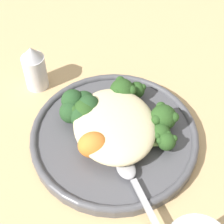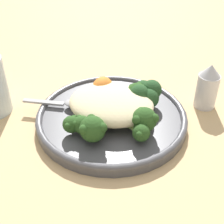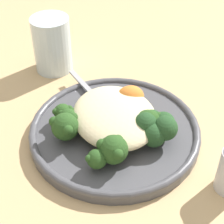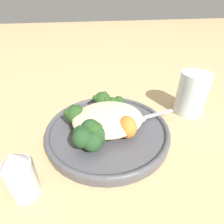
% 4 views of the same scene
% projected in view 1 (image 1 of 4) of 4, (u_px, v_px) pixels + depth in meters
% --- Properties ---
extents(ground_plane, '(4.00, 4.00, 0.00)m').
position_uv_depth(ground_plane, '(124.00, 135.00, 0.60)').
color(ground_plane, tan).
extents(plate, '(0.26, 0.26, 0.02)m').
position_uv_depth(plate, '(114.00, 136.00, 0.59)').
color(plate, '#4C4C51').
rests_on(plate, ground_plane).
extents(quinoa_mound, '(0.15, 0.12, 0.04)m').
position_uv_depth(quinoa_mound, '(115.00, 125.00, 0.57)').
color(quinoa_mound, beige).
rests_on(quinoa_mound, plate).
extents(broccoli_stalk_0, '(0.06, 0.12, 0.03)m').
position_uv_depth(broccoli_stalk_0, '(149.00, 140.00, 0.56)').
color(broccoli_stalk_0, '#8EB25B').
rests_on(broccoli_stalk_0, plate).
extents(broccoli_stalk_1, '(0.04, 0.10, 0.03)m').
position_uv_depth(broccoli_stalk_1, '(149.00, 134.00, 0.56)').
color(broccoli_stalk_1, '#8EB25B').
rests_on(broccoli_stalk_1, plate).
extents(broccoli_stalk_2, '(0.04, 0.12, 0.04)m').
position_uv_depth(broccoli_stalk_2, '(158.00, 119.00, 0.57)').
color(broccoli_stalk_2, '#8EB25B').
rests_on(broccoli_stalk_2, plate).
extents(broccoli_stalk_3, '(0.06, 0.08, 0.03)m').
position_uv_depth(broccoli_stalk_3, '(131.00, 122.00, 0.58)').
color(broccoli_stalk_3, '#8EB25B').
rests_on(broccoli_stalk_3, plate).
extents(broccoli_stalk_4, '(0.10, 0.08, 0.03)m').
position_uv_depth(broccoli_stalk_4, '(132.00, 100.00, 0.61)').
color(broccoli_stalk_4, '#8EB25B').
rests_on(broccoli_stalk_4, plate).
extents(broccoli_stalk_5, '(0.11, 0.06, 0.04)m').
position_uv_depth(broccoli_stalk_5, '(121.00, 96.00, 0.60)').
color(broccoli_stalk_5, '#8EB25B').
rests_on(broccoli_stalk_5, plate).
extents(broccoli_stalk_6, '(0.08, 0.04, 0.03)m').
position_uv_depth(broccoli_stalk_6, '(106.00, 111.00, 0.59)').
color(broccoli_stalk_6, '#8EB25B').
rests_on(broccoli_stalk_6, plate).
extents(broccoli_stalk_7, '(0.08, 0.07, 0.04)m').
position_uv_depth(broccoli_stalk_7, '(88.00, 115.00, 0.58)').
color(broccoli_stalk_7, '#8EB25B').
rests_on(broccoli_stalk_7, plate).
extents(sweet_potato_chunk_0, '(0.08, 0.08, 0.03)m').
position_uv_depth(sweet_potato_chunk_0, '(110.00, 144.00, 0.55)').
color(sweet_potato_chunk_0, orange).
rests_on(sweet_potato_chunk_0, plate).
extents(sweet_potato_chunk_1, '(0.04, 0.05, 0.04)m').
position_uv_depth(sweet_potato_chunk_1, '(94.00, 145.00, 0.54)').
color(sweet_potato_chunk_1, orange).
rests_on(sweet_potato_chunk_1, plate).
extents(kale_tuft, '(0.06, 0.06, 0.04)m').
position_uv_depth(kale_tuft, '(79.00, 107.00, 0.59)').
color(kale_tuft, '#234723').
rests_on(kale_tuft, plate).
extents(spoon, '(0.12, 0.04, 0.01)m').
position_uv_depth(spoon, '(130.00, 176.00, 0.53)').
color(spoon, '#A3A3A8').
rests_on(spoon, plate).
extents(salt_shaker, '(0.04, 0.04, 0.09)m').
position_uv_depth(salt_shaker, '(34.00, 68.00, 0.64)').
color(salt_shaker, silver).
rests_on(salt_shaker, ground_plane).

